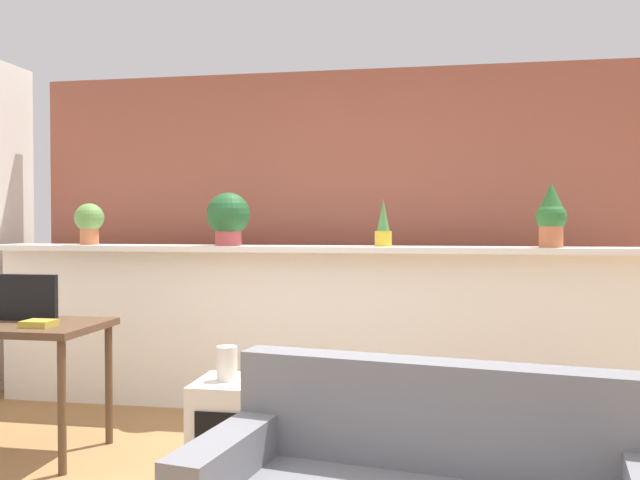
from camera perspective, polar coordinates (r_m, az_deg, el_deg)
divider_wall at (r=4.61m, az=-0.89°, el=-8.00°), size 4.63×0.16×1.12m
plant_shelf at (r=4.51m, az=-0.99°, el=-0.78°), size 4.63×0.36×0.04m
brick_wall_behind at (r=5.13m, az=0.36°, el=0.71°), size 4.63×0.10×2.50m
potted_plant_0 at (r=5.08m, az=-19.45°, el=1.56°), size 0.21×0.21×0.30m
potted_plant_1 at (r=4.63m, az=-7.99°, el=2.01°), size 0.30×0.30×0.37m
potted_plant_2 at (r=4.44m, az=5.53°, el=1.22°), size 0.11×0.11×0.32m
potted_plant_3 at (r=4.47m, az=19.49°, el=2.11°), size 0.19×0.19×0.42m
desk at (r=4.18m, az=-25.69°, el=-7.63°), size 1.10×0.60×0.75m
tv_monitor at (r=4.21m, az=-24.95°, el=-4.55°), size 0.51×0.04×0.27m
side_cube_shelf at (r=3.56m, az=-7.48°, el=-15.97°), size 0.40×0.41×0.50m
vase_on_shelf at (r=3.49m, az=-8.11°, el=-10.58°), size 0.11×0.11×0.18m
book_on_desk at (r=3.92m, az=-23.29°, el=-6.70°), size 0.16×0.14×0.04m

